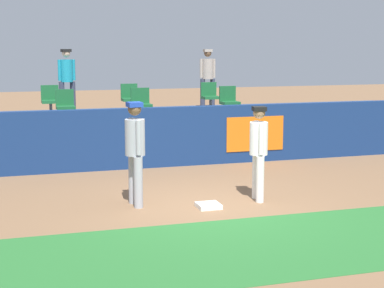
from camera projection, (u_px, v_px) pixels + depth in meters
name	position (u px, v px, depth m)	size (l,w,h in m)	color
ground_plane	(213.00, 206.00, 11.08)	(60.00, 60.00, 0.00)	brown
grass_foreground_strip	(264.00, 245.00, 8.91)	(18.00, 2.80, 0.01)	#26662B
first_base	(208.00, 206.00, 10.97)	(0.40, 0.40, 0.08)	white
player_fielder_home	(259.00, 147.00, 11.38)	(0.40, 0.53, 1.76)	white
player_runner_visitor	(135.00, 146.00, 10.97)	(0.39, 0.52, 1.87)	#9EA3AD
field_wall	(160.00, 137.00, 14.62)	(18.00, 0.26, 1.42)	navy
bleacher_platform	(137.00, 133.00, 17.08)	(18.00, 4.80, 0.94)	#59595E
seat_front_left	(65.00, 104.00, 15.27)	(0.45, 0.44, 0.84)	#4C4C51
seat_front_center	(141.00, 102.00, 15.83)	(0.48, 0.44, 0.84)	#4C4C51
seat_back_left	(50.00, 99.00, 16.90)	(0.48, 0.44, 0.84)	#4C4C51
seat_front_right	(229.00, 100.00, 16.52)	(0.46, 0.44, 0.84)	#4C4C51
seat_back_right	(210.00, 95.00, 18.24)	(0.48, 0.44, 0.84)	#4C4C51
seat_back_center	(130.00, 97.00, 17.55)	(0.48, 0.44, 0.84)	#4C4C51
spectator_hooded	(67.00, 76.00, 17.48)	(0.50, 0.42, 1.82)	#33384C
spectator_capped	(208.00, 74.00, 19.17)	(0.51, 0.35, 1.80)	#33384C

